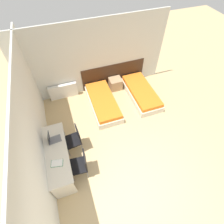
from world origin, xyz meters
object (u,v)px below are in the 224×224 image
bed_near_window (103,103)px  nightstand (115,84)px  laptop (53,139)px  bed_near_door (141,93)px  chair_near_laptop (74,139)px  chair_near_notebook (80,164)px

bed_near_window → nightstand: size_ratio=4.26×
nightstand → laptop: laptop is taller
laptop → bed_near_door: bearing=17.8°
chair_near_laptop → nightstand: bearing=41.3°
bed_near_window → chair_near_laptop: chair_near_laptop is taller
bed_near_door → chair_near_laptop: bearing=-154.2°
nightstand → chair_near_laptop: 2.96m
chair_near_laptop → chair_near_notebook: same height
bed_near_door → bed_near_window: bearing=180.0°
bed_near_door → laptop: bearing=-157.5°
chair_near_laptop → laptop: size_ratio=2.53×
bed_near_window → chair_near_laptop: 1.88m
bed_near_door → nightstand: bearing=134.3°
chair_near_laptop → laptop: 0.63m
bed_near_window → chair_near_laptop: size_ratio=2.18×
bed_near_window → nightstand: bearing=45.7°
chair_near_notebook → laptop: (-0.54, 0.78, 0.32)m
chair_near_laptop → chair_near_notebook: size_ratio=1.00×
nightstand → laptop: (-2.57, -2.16, 0.60)m
bed_near_door → chair_near_laptop: (-2.80, -1.35, 0.32)m
bed_near_door → laptop: size_ratio=5.51×
bed_near_window → laptop: bearing=-142.7°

